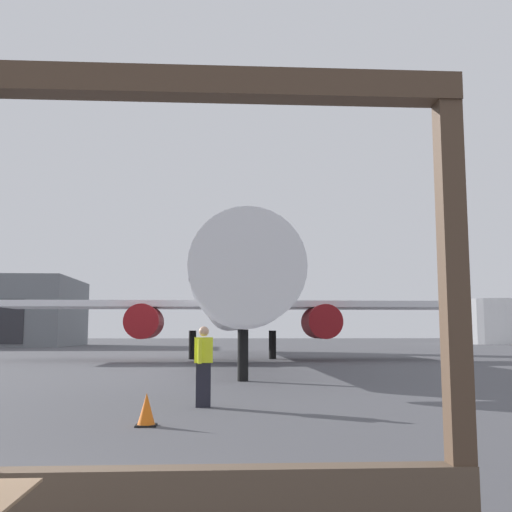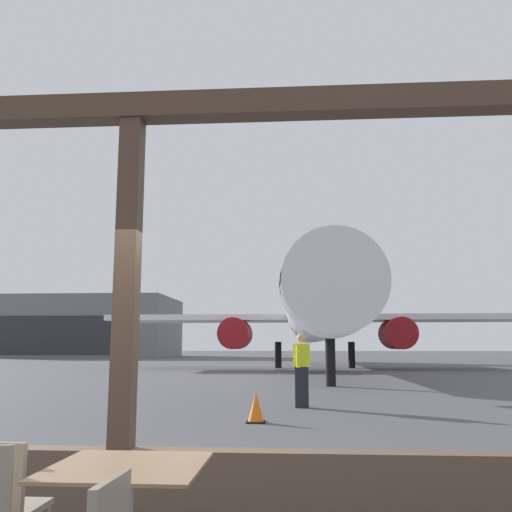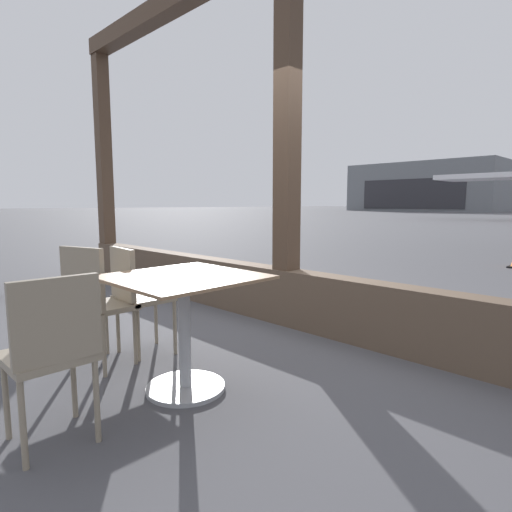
% 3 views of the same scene
% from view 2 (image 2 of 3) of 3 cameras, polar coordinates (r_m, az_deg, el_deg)
% --- Properties ---
extents(ground_plane, '(220.00, 220.00, 0.00)m').
position_cam_2_polar(ground_plane, '(45.01, 2.10, -11.03)').
color(ground_plane, '#4C4C51').
extents(window_frame, '(8.15, 0.24, 3.83)m').
position_cam_2_polar(window_frame, '(5.19, -13.35, -9.37)').
color(window_frame, brown).
rests_on(window_frame, ground).
extents(cafe_chair_window_right, '(0.42, 0.42, 0.89)m').
position_cam_2_polar(cafe_chair_window_right, '(3.94, -24.71, -21.82)').
color(cafe_chair_window_right, gray).
rests_on(cafe_chair_window_right, ground).
extents(airplane, '(26.36, 37.15, 10.26)m').
position_cam_2_polar(airplane, '(35.41, 6.08, -5.88)').
color(airplane, silver).
rests_on(airplane, ground).
extents(ground_crew_worker, '(0.40, 0.54, 1.74)m').
position_cam_2_polar(ground_crew_worker, '(13.57, 4.70, -11.48)').
color(ground_crew_worker, black).
rests_on(ground_crew_worker, ground).
extents(traffic_cone, '(0.36, 0.36, 0.57)m').
position_cam_2_polar(traffic_cone, '(11.00, -0.01, -15.36)').
color(traffic_cone, orange).
rests_on(traffic_cone, ground).
extents(distant_hangar, '(23.08, 14.87, 7.70)m').
position_cam_2_polar(distant_hangar, '(77.54, -17.14, -7.02)').
color(distant_hangar, slate).
rests_on(distant_hangar, ground).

